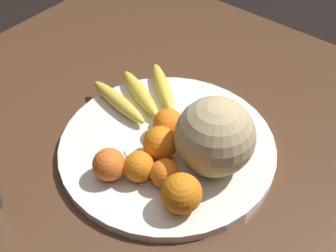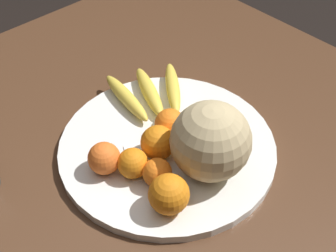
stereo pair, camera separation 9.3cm
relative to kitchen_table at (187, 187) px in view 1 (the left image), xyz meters
The scene contains 11 objects.
kitchen_table is the anchor object (origin of this frame).
fruit_bowl 0.11m from the kitchen_table, behind, with size 0.45×0.45×0.02m.
melon 0.18m from the kitchen_table, 15.05° to the left, with size 0.15×0.15×0.15m.
banana_bunch 0.23m from the kitchen_table, 159.98° to the left, with size 0.22×0.20×0.03m.
orange_front_left 0.15m from the kitchen_table, 143.32° to the right, with size 0.07×0.07×0.07m.
orange_front_right 0.21m from the kitchen_table, 122.49° to the right, with size 0.06×0.06×0.06m.
orange_mid_center 0.18m from the kitchen_table, 58.82° to the right, with size 0.08×0.08×0.08m.
orange_back_left 0.17m from the kitchen_table, 111.71° to the right, with size 0.06×0.06×0.06m.
orange_back_right 0.15m from the kitchen_table, 162.53° to the left, with size 0.06×0.06×0.06m.
orange_top_small 0.15m from the kitchen_table, 84.98° to the right, with size 0.06×0.06×0.06m.
produce_tag 0.14m from the kitchen_table, 126.45° to the right, with size 0.10×0.08×0.00m.
Camera 1 is at (0.37, -0.52, 1.43)m, focal length 50.00 mm.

